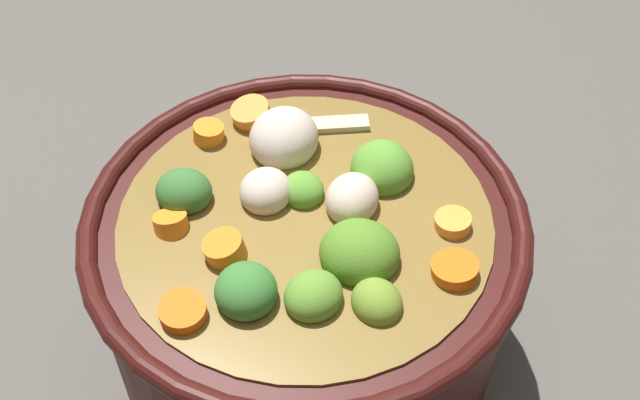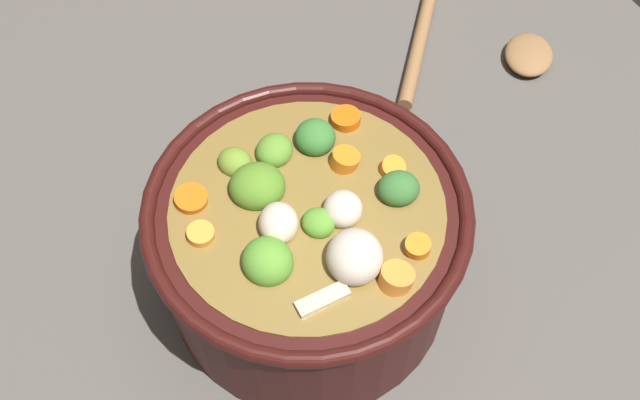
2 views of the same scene
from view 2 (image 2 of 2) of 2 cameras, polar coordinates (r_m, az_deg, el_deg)
ground_plane at (r=0.71m, az=-0.85°, el=-6.41°), size 1.10×1.10×0.00m
cooking_pot at (r=0.65m, az=-0.93°, el=-3.43°), size 0.28×0.28×0.16m
wooden_spoon at (r=0.91m, az=12.28°, el=11.67°), size 0.22×0.22×0.02m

